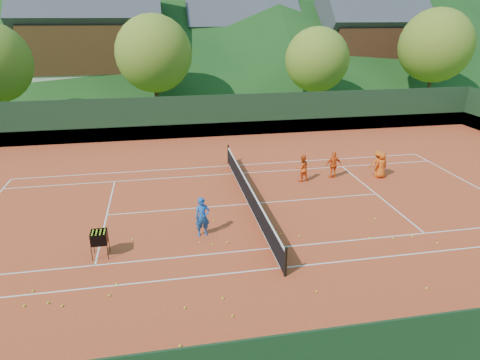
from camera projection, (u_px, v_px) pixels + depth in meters
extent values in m
plane|color=#34571B|center=(249.00, 204.00, 19.93)|extent=(400.00, 400.00, 0.00)
cube|color=#B53C1D|center=(249.00, 204.00, 19.92)|extent=(40.00, 24.00, 0.02)
imported|color=#1A51AA|center=(202.00, 217.00, 16.83)|extent=(0.62, 0.44, 1.61)
imported|color=#F05415|center=(302.00, 168.00, 22.41)|extent=(0.79, 0.66, 1.44)
imported|color=#F65C15|center=(334.00, 165.00, 22.87)|extent=(0.88, 0.41, 1.47)
imported|color=#DE5613|center=(381.00, 165.00, 22.91)|extent=(0.72, 0.50, 1.41)
imported|color=#D05612|center=(378.00, 164.00, 23.07)|extent=(0.96, 0.58, 1.46)
sphere|color=#D4F629|center=(317.00, 292.00, 13.58)|extent=(0.07, 0.07, 0.07)
sphere|color=#D4F629|center=(214.00, 221.00, 18.24)|extent=(0.07, 0.07, 0.07)
sphere|color=#D4F629|center=(117.00, 284.00, 13.95)|extent=(0.07, 0.07, 0.07)
sphere|color=#D4F629|center=(438.00, 243.00, 16.46)|extent=(0.07, 0.07, 0.07)
sphere|color=#D4F629|center=(213.00, 244.00, 16.35)|extent=(0.07, 0.07, 0.07)
sphere|color=#D4F629|center=(427.00, 288.00, 13.74)|extent=(0.07, 0.07, 0.07)
sphere|color=#D4F629|center=(280.00, 234.00, 17.14)|extent=(0.07, 0.07, 0.07)
sphere|color=#D4F629|center=(48.00, 303.00, 13.03)|extent=(0.07, 0.07, 0.07)
sphere|color=#D4F629|center=(180.00, 346.00, 11.35)|extent=(0.07, 0.07, 0.07)
sphere|color=#D4F629|center=(185.00, 308.00, 12.82)|extent=(0.07, 0.07, 0.07)
sphere|color=#D4F629|center=(299.00, 236.00, 16.97)|extent=(0.07, 0.07, 0.07)
sphere|color=#D4F629|center=(393.00, 238.00, 16.79)|extent=(0.07, 0.07, 0.07)
sphere|color=#D4F629|center=(200.00, 242.00, 16.51)|extent=(0.07, 0.07, 0.07)
sphere|color=#D4F629|center=(232.00, 316.00, 12.49)|extent=(0.07, 0.07, 0.07)
sphere|color=#D4F629|center=(62.00, 306.00, 12.90)|extent=(0.07, 0.07, 0.07)
sphere|color=#D4F629|center=(33.00, 291.00, 13.62)|extent=(0.07, 0.07, 0.07)
sphere|color=#D4F629|center=(370.00, 238.00, 16.85)|extent=(0.07, 0.07, 0.07)
sphere|color=#D4F629|center=(375.00, 219.00, 18.41)|extent=(0.07, 0.07, 0.07)
sphere|color=#D4F629|center=(412.00, 236.00, 16.95)|extent=(0.07, 0.07, 0.07)
sphere|color=#D4F629|center=(24.00, 306.00, 12.90)|extent=(0.07, 0.07, 0.07)
sphere|color=#D4F629|center=(227.00, 243.00, 16.48)|extent=(0.07, 0.07, 0.07)
sphere|color=#D4F629|center=(109.00, 295.00, 13.38)|extent=(0.07, 0.07, 0.07)
sphere|color=#D4F629|center=(223.00, 298.00, 13.25)|extent=(0.07, 0.07, 0.07)
sphere|color=#D4F629|center=(132.00, 240.00, 16.69)|extent=(0.07, 0.07, 0.07)
cube|color=white|center=(475.00, 186.00, 21.96)|extent=(0.06, 10.97, 0.00)
cube|color=silver|center=(281.00, 268.00, 14.89)|extent=(23.77, 0.06, 0.00)
cube|color=white|center=(230.00, 166.00, 24.94)|extent=(23.77, 0.06, 0.00)
cube|color=silver|center=(271.00, 248.00, 16.15)|extent=(23.77, 0.06, 0.00)
cube|color=silver|center=(234.00, 174.00, 23.69)|extent=(23.77, 0.06, 0.00)
cube|color=white|center=(107.00, 215.00, 18.82)|extent=(0.06, 8.23, 0.00)
cube|color=white|center=(376.00, 194.00, 21.02)|extent=(0.06, 8.23, 0.00)
cube|color=silver|center=(249.00, 204.00, 19.92)|extent=(12.80, 0.06, 0.00)
cube|color=white|center=(249.00, 204.00, 19.92)|extent=(0.06, 10.97, 0.00)
cube|color=black|center=(249.00, 195.00, 19.76)|extent=(0.03, 11.97, 0.90)
cube|color=white|center=(249.00, 186.00, 19.59)|extent=(0.05, 11.97, 0.06)
cylinder|color=black|center=(286.00, 262.00, 14.24)|extent=(0.10, 0.10, 1.10)
cylinder|color=black|center=(228.00, 154.00, 25.20)|extent=(0.10, 0.10, 1.10)
cube|color=black|center=(215.00, 116.00, 30.37)|extent=(40.00, 0.05, 3.00)
cube|color=#185527|center=(215.00, 130.00, 30.73)|extent=(40.40, 0.05, 1.00)
cylinder|color=black|center=(92.00, 254.00, 15.23)|extent=(0.02, 0.02, 0.55)
cylinder|color=black|center=(108.00, 253.00, 15.33)|extent=(0.02, 0.02, 0.55)
cylinder|color=black|center=(94.00, 246.00, 15.74)|extent=(0.02, 0.02, 0.55)
cylinder|color=black|center=(109.00, 245.00, 15.83)|extent=(0.02, 0.02, 0.55)
cube|color=black|center=(100.00, 243.00, 15.43)|extent=(0.55, 0.55, 0.02)
cube|color=black|center=(98.00, 241.00, 15.10)|extent=(0.55, 0.02, 0.45)
cube|color=black|center=(100.00, 234.00, 15.60)|extent=(0.55, 0.02, 0.45)
cube|color=black|center=(91.00, 238.00, 15.31)|extent=(0.02, 0.55, 0.45)
cube|color=black|center=(107.00, 237.00, 15.40)|extent=(0.02, 0.55, 0.45)
sphere|color=#CCE526|center=(92.00, 236.00, 15.06)|extent=(0.07, 0.07, 0.07)
sphere|color=#CCE526|center=(92.00, 234.00, 15.19)|extent=(0.07, 0.07, 0.07)
sphere|color=#CCE526|center=(93.00, 232.00, 15.31)|extent=(0.07, 0.07, 0.07)
sphere|color=#CCE526|center=(93.00, 230.00, 15.44)|extent=(0.07, 0.07, 0.07)
sphere|color=#CCE526|center=(96.00, 235.00, 15.08)|extent=(0.07, 0.07, 0.07)
sphere|color=#CCE526|center=(96.00, 234.00, 15.21)|extent=(0.07, 0.07, 0.07)
sphere|color=#CCE526|center=(97.00, 232.00, 15.33)|extent=(0.07, 0.07, 0.07)
sphere|color=#CCE526|center=(97.00, 230.00, 15.46)|extent=(0.07, 0.07, 0.07)
sphere|color=#CCE526|center=(100.00, 235.00, 15.11)|extent=(0.07, 0.07, 0.07)
sphere|color=#CCE526|center=(100.00, 233.00, 15.23)|extent=(0.07, 0.07, 0.07)
sphere|color=#CCE526|center=(101.00, 232.00, 15.36)|extent=(0.07, 0.07, 0.07)
sphere|color=#CCE526|center=(101.00, 230.00, 15.48)|extent=(0.07, 0.07, 0.07)
sphere|color=#CCE526|center=(104.00, 235.00, 15.13)|extent=(0.07, 0.07, 0.07)
sphere|color=#CCE526|center=(104.00, 233.00, 15.26)|extent=(0.07, 0.07, 0.07)
sphere|color=#CCE526|center=(105.00, 231.00, 15.38)|extent=(0.07, 0.07, 0.07)
sphere|color=#CCE526|center=(105.00, 229.00, 15.51)|extent=(0.07, 0.07, 0.07)
cube|color=beige|center=(99.00, 83.00, 45.17)|extent=(12.00, 9.00, 2.88)
cube|color=#3A220F|center=(94.00, 47.00, 43.83)|extent=(12.24, 9.18, 4.48)
cube|color=#3D3D45|center=(91.00, 18.00, 42.80)|extent=(13.80, 9.93, 9.93)
cube|color=beige|center=(240.00, 76.00, 51.65)|extent=(11.00, 8.00, 2.52)
cube|color=#371C0F|center=(240.00, 49.00, 50.48)|extent=(11.22, 8.16, 3.92)
cube|color=#3F3F46|center=(240.00, 26.00, 49.55)|extent=(12.65, 8.82, 8.82)
cube|color=beige|center=(363.00, 77.00, 50.36)|extent=(10.00, 8.00, 2.70)
cube|color=#3B1C10|center=(366.00, 47.00, 49.11)|extent=(10.20, 8.16, 4.20)
cube|color=#3D3D45|center=(369.00, 22.00, 48.13)|extent=(11.50, 8.82, 8.82)
cylinder|color=#412A1A|center=(0.00, 110.00, 33.17)|extent=(0.36, 0.36, 2.70)
cylinder|color=#402719|center=(157.00, 99.00, 37.04)|extent=(0.36, 0.36, 2.88)
sphere|color=#507820|center=(154.00, 54.00, 35.67)|extent=(6.40, 6.40, 6.40)
cylinder|color=#412B1A|center=(314.00, 97.00, 38.59)|extent=(0.36, 0.36, 2.52)
sphere|color=#4F7920|center=(317.00, 60.00, 37.40)|extent=(5.60, 5.60, 5.60)
cylinder|color=#3C2718|center=(429.00, 89.00, 41.48)|extent=(0.36, 0.36, 3.06)
sphere|color=#51761F|center=(436.00, 46.00, 40.03)|extent=(6.80, 6.80, 6.80)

